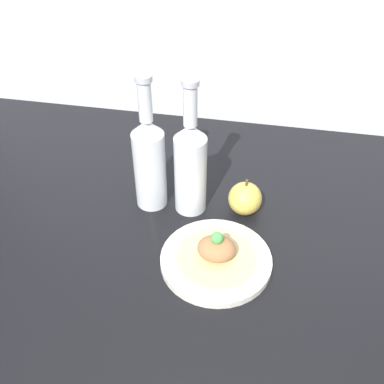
{
  "coord_description": "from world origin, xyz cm",
  "views": [
    {
      "loc": [
        9.68,
        -67.07,
        70.06
      ],
      "look_at": [
        -4.05,
        2.85,
        11.32
      ],
      "focal_mm": 42.0,
      "sensor_mm": 36.0,
      "label": 1
    }
  ],
  "objects_px": {
    "cider_bottle_right": "(190,164)",
    "cider_bottle_left": "(149,160)",
    "plate": "(216,259)",
    "plated_food": "(216,251)",
    "apple": "(245,199)"
  },
  "relations": [
    {
      "from": "plate",
      "to": "plated_food",
      "type": "xyz_separation_m",
      "value": [
        -0.0,
        -0.0,
        0.03
      ]
    },
    {
      "from": "plate",
      "to": "cider_bottle_right",
      "type": "xyz_separation_m",
      "value": [
        -0.09,
        0.16,
        0.11
      ]
    },
    {
      "from": "plate",
      "to": "cider_bottle_left",
      "type": "relative_size",
      "value": 0.71
    },
    {
      "from": "cider_bottle_right",
      "to": "cider_bottle_left",
      "type": "bearing_deg",
      "value": 180.0
    },
    {
      "from": "plate",
      "to": "apple",
      "type": "distance_m",
      "value": 0.18
    },
    {
      "from": "plated_food",
      "to": "apple",
      "type": "relative_size",
      "value": 1.79
    },
    {
      "from": "plated_food",
      "to": "cider_bottle_right",
      "type": "distance_m",
      "value": 0.2
    },
    {
      "from": "plate",
      "to": "cider_bottle_left",
      "type": "bearing_deg",
      "value": 137.82
    },
    {
      "from": "cider_bottle_left",
      "to": "cider_bottle_right",
      "type": "distance_m",
      "value": 0.09
    },
    {
      "from": "plate",
      "to": "cider_bottle_left",
      "type": "distance_m",
      "value": 0.27
    },
    {
      "from": "plated_food",
      "to": "apple",
      "type": "height_order",
      "value": "apple"
    },
    {
      "from": "cider_bottle_left",
      "to": "cider_bottle_right",
      "type": "bearing_deg",
      "value": 0.0
    },
    {
      "from": "apple",
      "to": "cider_bottle_left",
      "type": "bearing_deg",
      "value": -177.86
    },
    {
      "from": "cider_bottle_left",
      "to": "cider_bottle_right",
      "type": "relative_size",
      "value": 1.0
    },
    {
      "from": "plated_food",
      "to": "cider_bottle_right",
      "type": "relative_size",
      "value": 0.51
    }
  ]
}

